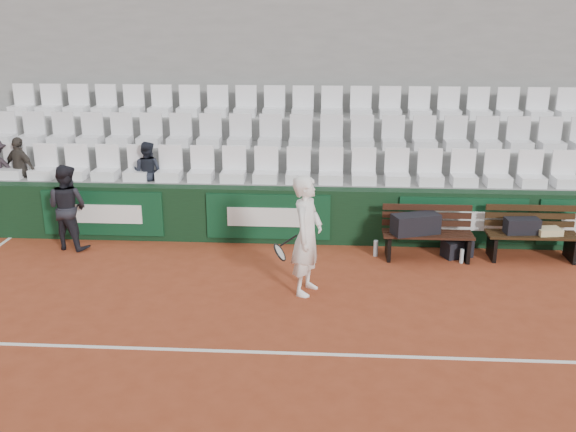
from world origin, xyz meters
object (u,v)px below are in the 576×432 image
object	(u,v)px
water_bottle_near	(376,248)
bench_right	(531,246)
sports_bag_left	(416,224)
ball_kid	(67,207)
sports_bag_right	(522,226)
water_bottle_far	(462,256)
spectator_b	(18,145)
spectator_c	(146,148)
sports_bag_ground	(457,248)
bench_left	(427,246)
tennis_player	(307,236)

from	to	relation	value
water_bottle_near	bench_right	bearing A→B (deg)	0.68
sports_bag_left	ball_kid	size ratio (longest dim) A/B	0.52
sports_bag_right	water_bottle_near	xyz separation A→B (m)	(-2.42, -0.04, -0.44)
water_bottle_near	water_bottle_far	world-z (taller)	water_bottle_near
spectator_b	spectator_c	world-z (taller)	spectator_b
water_bottle_far	spectator_c	xyz separation A→B (m)	(-5.61, 1.36, 1.46)
bench_right	sports_bag_right	bearing A→B (deg)	176.17
spectator_c	sports_bag_ground	bearing A→B (deg)	-179.33
bench_left	bench_right	distance (m)	1.75
spectator_b	bench_right	bearing A→B (deg)	-164.11
sports_bag_left	spectator_b	world-z (taller)	spectator_b
water_bottle_near	spectator_c	world-z (taller)	spectator_c
ball_kid	spectator_b	world-z (taller)	spectator_b
sports_bag_ground	sports_bag_right	bearing A→B (deg)	-0.95
sports_bag_right	ball_kid	world-z (taller)	ball_kid
water_bottle_near	water_bottle_far	bearing A→B (deg)	-9.23
bench_right	water_bottle_near	world-z (taller)	bench_right
sports_bag_ground	water_bottle_near	distance (m)	1.38
tennis_player	sports_bag_left	bearing A→B (deg)	39.65
ball_kid	water_bottle_near	bearing A→B (deg)	-165.16
water_bottle_near	spectator_b	bearing A→B (deg)	170.34
bench_right	spectator_b	distance (m)	9.41
bench_left	spectator_c	world-z (taller)	spectator_c
sports_bag_left	bench_left	bearing A→B (deg)	6.28
bench_right	tennis_player	world-z (taller)	tennis_player
tennis_player	sports_bag_ground	bearing A→B (deg)	32.52
sports_bag_left	sports_bag_ground	xyz separation A→B (m)	(0.75, 0.14, -0.47)
water_bottle_far	ball_kid	world-z (taller)	ball_kid
sports_bag_ground	ball_kid	bearing A→B (deg)	179.97
bench_right	sports_bag_right	world-z (taller)	sports_bag_right
bench_left	ball_kid	bearing A→B (deg)	178.91
water_bottle_far	spectator_c	size ratio (longest dim) A/B	0.21
sports_bag_right	tennis_player	distance (m)	3.89
sports_bag_left	spectator_c	distance (m)	5.08
sports_bag_left	ball_kid	distance (m)	5.99
sports_bag_right	ball_kid	bearing A→B (deg)	179.84
sports_bag_ground	tennis_player	xyz separation A→B (m)	(-2.51, -1.60, 0.74)
bench_right	sports_bag_left	xyz separation A→B (m)	(-1.97, -0.11, 0.39)
tennis_player	spectator_b	size ratio (longest dim) A/B	1.47
tennis_player	spectator_b	bearing A→B (deg)	154.14
sports_bag_ground	spectator_c	distance (m)	5.87
water_bottle_far	tennis_player	world-z (taller)	tennis_player
bench_right	sports_bag_right	distance (m)	0.40
ball_kid	bench_right	bearing A→B (deg)	-164.72
bench_left	water_bottle_far	distance (m)	0.59
bench_left	ball_kid	distance (m)	6.23
bench_left	bench_right	world-z (taller)	same
water_bottle_near	spectator_b	xyz separation A→B (m)	(-6.64, 1.13, 1.47)
water_bottle_far	spectator_b	size ratio (longest dim) A/B	0.20
tennis_player	spectator_b	xyz separation A→B (m)	(-5.51, 2.67, 0.72)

